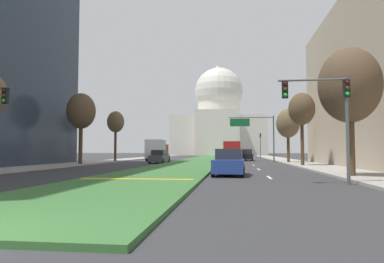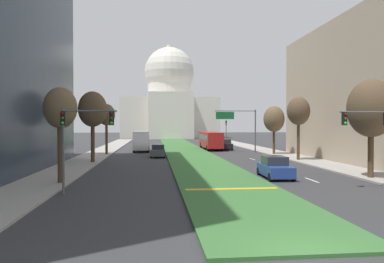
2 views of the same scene
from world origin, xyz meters
name	(u,v)px [view 1 (image 1 of 2)]	position (x,y,z in m)	size (l,w,h in m)	color
ground_plane	(205,160)	(0.00, 53.70, 0.00)	(260.00, 260.00, 0.00)	#333335
grass_median	(203,160)	(0.00, 48.33, 0.07)	(6.52, 96.67, 0.14)	#386B33
median_curb_nose	(137,179)	(0.00, 11.61, 0.16)	(5.87, 0.50, 0.04)	gold
lane_dashes_right	(247,160)	(7.04, 50.13, 0.00)	(0.16, 68.02, 0.01)	silver
sidewalk_left	(113,161)	(-12.83, 42.96, 0.07)	(4.00, 96.67, 0.15)	#9E9991
sidewalk_right	(292,161)	(12.83, 42.96, 0.07)	(4.00, 96.67, 0.15)	#9E9991
capitol_building	(219,119)	(0.00, 106.77, 11.86)	(30.21, 22.22, 29.87)	silver
traffic_light_near_right	(329,105)	(9.48, 11.62, 3.80)	(3.34, 0.35, 5.20)	#515456
traffic_light_far_right	(260,142)	(10.33, 65.41, 3.31)	(0.28, 0.35, 5.20)	#515456
overhead_guide_sign	(256,129)	(8.09, 43.55, 4.68)	(6.41, 0.20, 6.50)	#515456
street_tree_right_near	(349,86)	(11.75, 15.58, 5.44)	(3.57, 3.57, 7.71)	#4C3823
street_tree_left_mid	(81,112)	(-11.53, 29.60, 5.82)	(3.09, 3.09, 7.83)	#4C3823
street_tree_right_mid	(302,110)	(11.75, 29.80, 5.72)	(2.62, 2.62, 7.44)	#4C3823
street_tree_left_far	(116,123)	(-11.42, 40.11, 5.48)	(2.37, 2.37, 7.07)	#4C3823
street_tree_right_far	(288,124)	(11.70, 38.31, 4.95)	(2.90, 2.90, 6.81)	#4C3823
sedan_lead_stopped	(229,163)	(4.63, 16.99, 0.81)	(2.13, 4.49, 1.72)	navy
sedan_midblock	(159,157)	(-4.38, 36.58, 0.78)	(1.96, 4.34, 1.67)	#4C5156
sedan_distant	(247,155)	(6.98, 49.02, 0.83)	(2.03, 4.41, 1.79)	black
box_truck_delivery	(157,150)	(-6.88, 46.05, 1.68)	(2.40, 6.40, 3.20)	maroon
city_bus	(232,149)	(4.62, 50.19, 1.77)	(2.62, 11.00, 2.95)	#B21E1E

